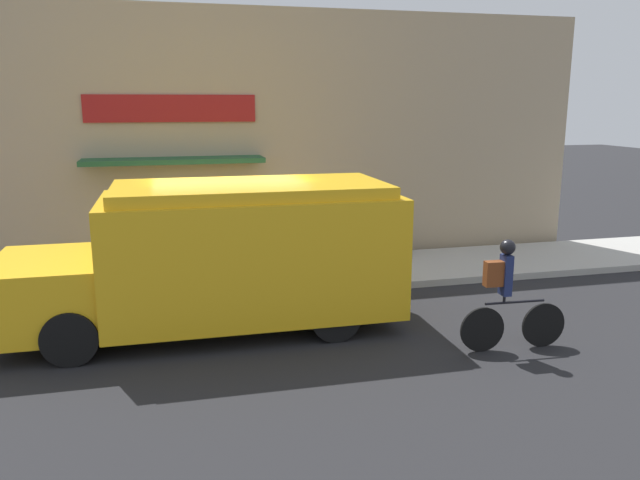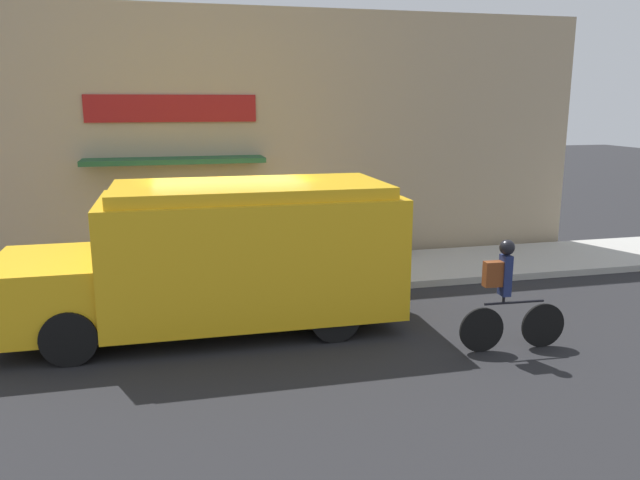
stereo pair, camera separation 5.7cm
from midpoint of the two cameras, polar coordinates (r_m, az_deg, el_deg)
ground_plane at (r=11.37m, az=-7.96°, el=-5.62°), size 70.00×70.00×0.00m
sidewalk at (r=12.52m, az=-8.56°, el=-3.62°), size 28.00×2.45×0.14m
storefront at (r=13.60m, az=-9.63°, el=9.02°), size 16.98×0.98×5.46m
school_bus at (r=9.82m, az=-8.60°, el=-1.41°), size 6.05×2.69×2.29m
cyclist at (r=9.30m, az=16.89°, el=-5.01°), size 1.62×0.22×1.64m
trash_bin at (r=13.91m, az=5.92°, el=0.42°), size 0.62×0.62×0.96m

